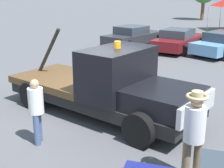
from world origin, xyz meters
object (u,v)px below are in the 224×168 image
object	(u,v)px
parked_car_maroon	(178,40)
person_near_truck	(194,130)
parked_car_skyblue	(224,44)
parked_car_charcoal	(133,36)
tow_truck	(109,87)
person_at_hood	(36,107)

from	to	relation	value
parked_car_maroon	person_near_truck	bearing A→B (deg)	-158.11
parked_car_maroon	parked_car_skyblue	bearing A→B (deg)	-85.29
parked_car_charcoal	parked_car_skyblue	xyz separation A→B (m)	(5.70, 1.18, 0.00)
tow_truck	parked_car_skyblue	size ratio (longest dim) A/B	1.29
tow_truck	parked_car_skyblue	distance (m)	11.23
person_at_hood	parked_car_maroon	world-z (taller)	person_at_hood
parked_car_maroon	tow_truck	bearing A→B (deg)	-169.69
parked_car_charcoal	parked_car_maroon	distance (m)	3.10
person_at_hood	parked_car_skyblue	xyz separation A→B (m)	(-0.60, 13.65, -0.32)
parked_car_maroon	person_at_hood	bearing A→B (deg)	-173.96
tow_truck	parked_car_charcoal	world-z (taller)	tow_truck
parked_car_maroon	parked_car_charcoal	bearing A→B (deg)	92.73
tow_truck	parked_car_maroon	size ratio (longest dim) A/B	1.31
tow_truck	parked_car_maroon	distance (m)	11.17
person_near_truck	parked_car_charcoal	bearing A→B (deg)	0.79
person_near_truck	person_at_hood	size ratio (longest dim) A/B	1.15
parked_car_charcoal	parked_car_maroon	xyz separation A→B (m)	(3.04, 0.58, 0.00)
person_near_truck	person_at_hood	world-z (taller)	person_near_truck
person_near_truck	parked_car_maroon	world-z (taller)	person_near_truck
person_at_hood	parked_car_charcoal	size ratio (longest dim) A/B	0.36
tow_truck	person_at_hood	distance (m)	2.46
tow_truck	parked_car_charcoal	size ratio (longest dim) A/B	1.38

